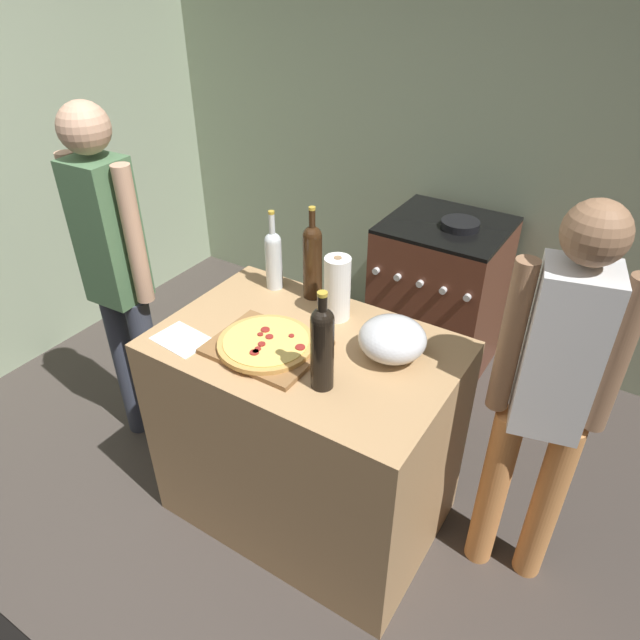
{
  "coord_description": "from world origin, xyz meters",
  "views": [
    {
      "loc": [
        1.21,
        -0.66,
        2.19
      ],
      "look_at": [
        0.23,
        0.87,
        0.98
      ],
      "focal_mm": 32.14,
      "sensor_mm": 36.0,
      "label": 1
    }
  ],
  "objects_px": {
    "pizza": "(266,343)",
    "paper_towel_roll": "(337,288)",
    "wine_bottle_amber": "(322,345)",
    "person_in_stripes": "(116,269)",
    "wine_bottle_dark": "(274,257)",
    "mixing_bowl": "(392,339)",
    "person_in_red": "(549,393)",
    "stove": "(438,298)",
    "wine_bottle_green": "(312,259)"
  },
  "relations": [
    {
      "from": "pizza",
      "to": "wine_bottle_green",
      "type": "bearing_deg",
      "value": 98.92
    },
    {
      "from": "mixing_bowl",
      "to": "pizza",
      "type": "bearing_deg",
      "value": -152.59
    },
    {
      "from": "pizza",
      "to": "mixing_bowl",
      "type": "bearing_deg",
      "value": 27.41
    },
    {
      "from": "paper_towel_roll",
      "to": "pizza",
      "type": "bearing_deg",
      "value": -107.74
    },
    {
      "from": "person_in_red",
      "to": "wine_bottle_dark",
      "type": "bearing_deg",
      "value": 176.45
    },
    {
      "from": "paper_towel_roll",
      "to": "wine_bottle_dark",
      "type": "bearing_deg",
      "value": 170.26
    },
    {
      "from": "stove",
      "to": "person_in_stripes",
      "type": "relative_size",
      "value": 0.57
    },
    {
      "from": "wine_bottle_amber",
      "to": "wine_bottle_green",
      "type": "bearing_deg",
      "value": 126.22
    },
    {
      "from": "mixing_bowl",
      "to": "stove",
      "type": "bearing_deg",
      "value": 102.46
    },
    {
      "from": "mixing_bowl",
      "to": "person_in_red",
      "type": "distance_m",
      "value": 0.55
    },
    {
      "from": "person_in_red",
      "to": "person_in_stripes",
      "type": "bearing_deg",
      "value": -171.98
    },
    {
      "from": "wine_bottle_amber",
      "to": "person_in_stripes",
      "type": "distance_m",
      "value": 1.16
    },
    {
      "from": "mixing_bowl",
      "to": "stove",
      "type": "relative_size",
      "value": 0.25
    },
    {
      "from": "wine_bottle_green",
      "to": "paper_towel_roll",
      "type": "bearing_deg",
      "value": -26.34
    },
    {
      "from": "stove",
      "to": "person_in_stripes",
      "type": "bearing_deg",
      "value": -126.51
    },
    {
      "from": "person_in_stripes",
      "to": "mixing_bowl",
      "type": "bearing_deg",
      "value": 6.79
    },
    {
      "from": "paper_towel_roll",
      "to": "person_in_stripes",
      "type": "xyz_separation_m",
      "value": [
        -0.97,
        -0.27,
        -0.08
      ]
    },
    {
      "from": "paper_towel_roll",
      "to": "person_in_stripes",
      "type": "height_order",
      "value": "person_in_stripes"
    },
    {
      "from": "mixing_bowl",
      "to": "wine_bottle_dark",
      "type": "bearing_deg",
      "value": 164.77
    },
    {
      "from": "wine_bottle_green",
      "to": "wine_bottle_dark",
      "type": "relative_size",
      "value": 1.14
    },
    {
      "from": "stove",
      "to": "mixing_bowl",
      "type": "bearing_deg",
      "value": -77.54
    },
    {
      "from": "wine_bottle_dark",
      "to": "person_in_red",
      "type": "bearing_deg",
      "value": -3.55
    },
    {
      "from": "wine_bottle_dark",
      "to": "person_in_red",
      "type": "xyz_separation_m",
      "value": [
        1.19,
        -0.07,
        -0.15
      ]
    },
    {
      "from": "wine_bottle_green",
      "to": "person_in_red",
      "type": "distance_m",
      "value": 1.03
    },
    {
      "from": "pizza",
      "to": "paper_towel_roll",
      "type": "bearing_deg",
      "value": 72.26
    },
    {
      "from": "wine_bottle_green",
      "to": "wine_bottle_amber",
      "type": "bearing_deg",
      "value": -53.78
    },
    {
      "from": "pizza",
      "to": "person_in_stripes",
      "type": "relative_size",
      "value": 0.21
    },
    {
      "from": "mixing_bowl",
      "to": "wine_bottle_amber",
      "type": "bearing_deg",
      "value": -114.49
    },
    {
      "from": "paper_towel_roll",
      "to": "wine_bottle_dark",
      "type": "relative_size",
      "value": 0.76
    },
    {
      "from": "paper_towel_roll",
      "to": "person_in_stripes",
      "type": "bearing_deg",
      "value": -164.54
    },
    {
      "from": "wine_bottle_dark",
      "to": "person_in_stripes",
      "type": "bearing_deg",
      "value": -152.11
    },
    {
      "from": "mixing_bowl",
      "to": "wine_bottle_amber",
      "type": "distance_m",
      "value": 0.31
    },
    {
      "from": "person_in_stripes",
      "to": "person_in_red",
      "type": "xyz_separation_m",
      "value": [
        1.81,
        0.26,
        -0.06
      ]
    },
    {
      "from": "person_in_red",
      "to": "stove",
      "type": "bearing_deg",
      "value": 126.08
    },
    {
      "from": "person_in_red",
      "to": "wine_bottle_amber",
      "type": "bearing_deg",
      "value": -150.42
    },
    {
      "from": "paper_towel_roll",
      "to": "wine_bottle_amber",
      "type": "distance_m",
      "value": 0.43
    },
    {
      "from": "paper_towel_roll",
      "to": "person_in_stripes",
      "type": "relative_size",
      "value": 0.16
    },
    {
      "from": "paper_towel_roll",
      "to": "wine_bottle_green",
      "type": "height_order",
      "value": "wine_bottle_green"
    },
    {
      "from": "wine_bottle_dark",
      "to": "wine_bottle_amber",
      "type": "bearing_deg",
      "value": -40.41
    },
    {
      "from": "wine_bottle_dark",
      "to": "person_in_stripes",
      "type": "relative_size",
      "value": 0.21
    },
    {
      "from": "mixing_bowl",
      "to": "wine_bottle_dark",
      "type": "distance_m",
      "value": 0.68
    },
    {
      "from": "paper_towel_roll",
      "to": "person_in_stripes",
      "type": "distance_m",
      "value": 1.01
    },
    {
      "from": "pizza",
      "to": "person_in_red",
      "type": "distance_m",
      "value": 1.0
    },
    {
      "from": "mixing_bowl",
      "to": "stove",
      "type": "distance_m",
      "value": 1.35
    },
    {
      "from": "wine_bottle_dark",
      "to": "person_in_stripes",
      "type": "distance_m",
      "value": 0.71
    },
    {
      "from": "paper_towel_roll",
      "to": "stove",
      "type": "height_order",
      "value": "paper_towel_roll"
    },
    {
      "from": "pizza",
      "to": "person_in_red",
      "type": "xyz_separation_m",
      "value": [
        0.94,
        0.31,
        -0.03
      ]
    },
    {
      "from": "wine_bottle_green",
      "to": "person_in_red",
      "type": "height_order",
      "value": "person_in_red"
    },
    {
      "from": "mixing_bowl",
      "to": "person_in_stripes",
      "type": "bearing_deg",
      "value": -173.21
    },
    {
      "from": "paper_towel_roll",
      "to": "wine_bottle_dark",
      "type": "height_order",
      "value": "wine_bottle_dark"
    }
  ]
}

